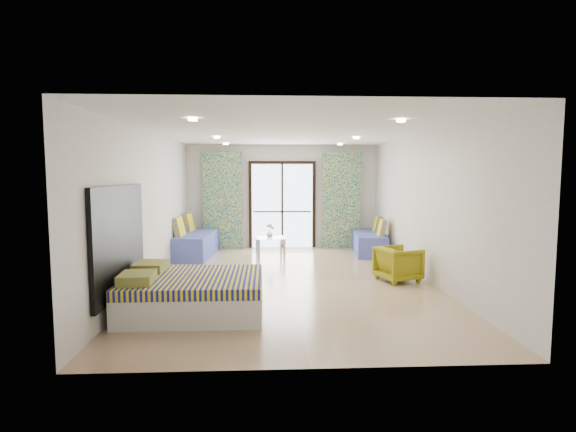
{
  "coord_description": "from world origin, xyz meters",
  "views": [
    {
      "loc": [
        -0.44,
        -8.09,
        1.97
      ],
      "look_at": [
        -0.01,
        0.42,
        1.15
      ],
      "focal_mm": 28.0,
      "sensor_mm": 36.0,
      "label": 1
    }
  ],
  "objects_px": {
    "daybed_right": "(370,242)",
    "armchair": "(398,262)",
    "bed": "(193,293)",
    "daybed_left": "(195,243)",
    "coffee_table": "(270,239)"
  },
  "relations": [
    {
      "from": "daybed_right",
      "to": "armchair",
      "type": "distance_m",
      "value": 2.85
    },
    {
      "from": "bed",
      "to": "daybed_left",
      "type": "bearing_deg",
      "value": 98.35
    },
    {
      "from": "daybed_left",
      "to": "coffee_table",
      "type": "xyz_separation_m",
      "value": [
        1.79,
        -0.09,
        0.1
      ]
    },
    {
      "from": "coffee_table",
      "to": "armchair",
      "type": "relative_size",
      "value": 1.13
    },
    {
      "from": "bed",
      "to": "daybed_right",
      "type": "distance_m",
      "value": 5.8
    },
    {
      "from": "daybed_right",
      "to": "armchair",
      "type": "bearing_deg",
      "value": -86.49
    },
    {
      "from": "armchair",
      "to": "coffee_table",
      "type": "bearing_deg",
      "value": 22.72
    },
    {
      "from": "bed",
      "to": "armchair",
      "type": "height_order",
      "value": "armchair"
    },
    {
      "from": "daybed_left",
      "to": "armchair",
      "type": "relative_size",
      "value": 2.94
    },
    {
      "from": "bed",
      "to": "daybed_left",
      "type": "relative_size",
      "value": 0.94
    },
    {
      "from": "bed",
      "to": "coffee_table",
      "type": "height_order",
      "value": "coffee_table"
    },
    {
      "from": "daybed_left",
      "to": "daybed_right",
      "type": "relative_size",
      "value": 1.09
    },
    {
      "from": "daybed_right",
      "to": "coffee_table",
      "type": "distance_m",
      "value": 2.47
    },
    {
      "from": "daybed_left",
      "to": "coffee_table",
      "type": "height_order",
      "value": "daybed_left"
    },
    {
      "from": "daybed_left",
      "to": "armchair",
      "type": "bearing_deg",
      "value": -28.87
    }
  ]
}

